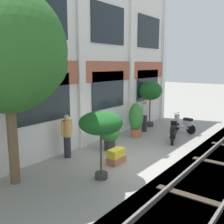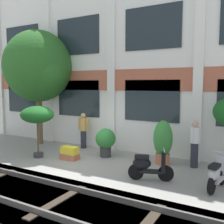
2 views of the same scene
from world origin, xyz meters
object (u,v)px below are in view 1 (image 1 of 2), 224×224
object	(u,v)px
potted_plant_low_pan	(150,92)
resident_by_doorway	(145,115)
scooter_near_curb	(184,124)
resident_watching_tracks	(67,135)
broadleaf_tree	(7,54)
potted_plant_ribbed_drum	(136,119)
potted_plant_square_trough	(116,156)
potted_plant_fluted_column	(110,134)
scooter_second_parked	(173,133)
potted_plant_terracotta_small	(101,124)

from	to	relation	value
potted_plant_low_pan	resident_by_doorway	size ratio (longest dim) A/B	1.52
potted_plant_low_pan	scooter_near_curb	distance (m)	2.56
resident_by_doorway	resident_watching_tracks	distance (m)	5.07
resident_watching_tracks	broadleaf_tree	bearing A→B (deg)	-81.30
potted_plant_ribbed_drum	potted_plant_square_trough	size ratio (longest dim) A/B	2.23
potted_plant_ribbed_drum	scooter_near_curb	bearing A→B (deg)	-37.30
potted_plant_fluted_column	potted_plant_square_trough	bearing A→B (deg)	-133.70
scooter_near_curb	scooter_second_parked	world-z (taller)	same
broadleaf_tree	resident_watching_tracks	distance (m)	3.72
broadleaf_tree	potted_plant_terracotta_small	size ratio (longest dim) A/B	2.66
broadleaf_tree	scooter_near_curb	xyz separation A→B (m)	(8.43, -1.80, -3.25)
broadleaf_tree	potted_plant_terracotta_small	world-z (taller)	broadleaf_tree
broadleaf_tree	potted_plant_fluted_column	bearing A→B (deg)	-5.90
potted_plant_square_trough	resident_by_doorway	world-z (taller)	resident_by_doorway
resident_by_doorway	resident_watching_tracks	bearing A→B (deg)	-168.19
scooter_second_parked	potted_plant_terracotta_small	bearing A→B (deg)	157.22
potted_plant_low_pan	resident_by_doorway	bearing A→B (deg)	-163.77
potted_plant_square_trough	scooter_near_curb	xyz separation A→B (m)	(5.41, -0.34, 0.20)
potted_plant_fluted_column	scooter_near_curb	size ratio (longest dim) A/B	0.84
potted_plant_low_pan	resident_watching_tracks	xyz separation A→B (m)	(-6.21, 0.05, -1.07)
broadleaf_tree	potted_plant_ribbed_drum	bearing A→B (deg)	-1.95
potted_plant_fluted_column	potted_plant_terracotta_small	xyz separation A→B (m)	(-2.29, -1.42, 1.01)
potted_plant_terracotta_small	scooter_near_curb	size ratio (longest dim) A/B	1.50
potted_plant_low_pan	potted_plant_terracotta_small	distance (m)	7.20
potted_plant_square_trough	resident_by_doorway	distance (m)	4.69
broadleaf_tree	resident_by_doorway	bearing A→B (deg)	-0.49
resident_by_doorway	potted_plant_ribbed_drum	bearing A→B (deg)	-155.95
resident_by_doorway	potted_plant_terracotta_small	bearing A→B (deg)	-146.65
potted_plant_ribbed_drum	resident_watching_tracks	world-z (taller)	resident_watching_tracks
potted_plant_ribbed_drum	scooter_second_parked	bearing A→B (deg)	-84.77
scooter_near_curb	potted_plant_fluted_column	bearing A→B (deg)	82.47
broadleaf_tree	resident_by_doorway	xyz separation A→B (m)	(7.45, -0.06, -2.80)
potted_plant_terracotta_small	scooter_near_curb	bearing A→B (deg)	0.30
scooter_near_curb	scooter_second_parked	xyz separation A→B (m)	(-1.91, -0.24, 0.00)
potted_plant_square_trough	scooter_near_curb	world-z (taller)	scooter_near_curb
scooter_near_curb	potted_plant_square_trough	bearing A→B (deg)	96.32
broadleaf_tree	potted_plant_low_pan	bearing A→B (deg)	1.81
broadleaf_tree	scooter_second_parked	distance (m)	7.56
potted_plant_low_pan	potted_plant_fluted_column	distance (m)	4.81
broadleaf_tree	potted_plant_fluted_column	size ratio (longest dim) A/B	4.77
broadleaf_tree	potted_plant_low_pan	xyz separation A→B (m)	(8.60, 0.27, -1.75)
resident_watching_tracks	potted_plant_ribbed_drum	bearing A→B (deg)	83.33
potted_plant_square_trough	scooter_near_curb	distance (m)	5.42
resident_by_doorway	scooter_near_curb	bearing A→B (deg)	-44.40
potted_plant_fluted_column	scooter_second_parked	xyz separation A→B (m)	(2.50, -1.62, -0.23)
resident_by_doorway	scooter_second_parked	bearing A→B (deg)	-99.16
potted_plant_low_pan	potted_plant_square_trough	distance (m)	6.09
potted_plant_square_trough	resident_watching_tracks	world-z (taller)	resident_watching_tracks
potted_plant_low_pan	potted_plant_ribbed_drum	bearing A→B (deg)	-167.78
potted_plant_square_trough	resident_by_doorway	size ratio (longest dim) A/B	0.44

